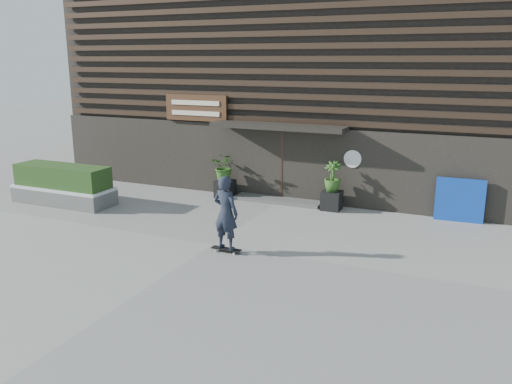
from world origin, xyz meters
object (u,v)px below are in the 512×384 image
at_px(blue_tarp, 460,200).
at_px(skateboarder, 226,213).
at_px(planter_pot_left, 225,189).
at_px(raised_bed, 64,196).
at_px(planter_pot_right, 332,200).

relative_size(blue_tarp, skateboarder, 0.71).
bearing_deg(planter_pot_left, blue_tarp, 2.27).
distance_m(planter_pot_left, skateboarder, 5.40).
bearing_deg(blue_tarp, raised_bed, -168.09).
relative_size(raised_bed, blue_tarp, 2.54).
xyz_separation_m(planter_pot_left, skateboarder, (2.46, -4.76, 0.71)).
bearing_deg(planter_pot_left, raised_bed, -147.98).
height_order(raised_bed, skateboarder, skateboarder).
distance_m(raised_bed, skateboarder, 7.31).
height_order(planter_pot_right, blue_tarp, blue_tarp).
height_order(raised_bed, blue_tarp, blue_tarp).
height_order(planter_pot_left, planter_pot_right, same).
xyz_separation_m(planter_pot_left, planter_pot_right, (3.80, 0.00, 0.00)).
bearing_deg(planter_pot_right, skateboarder, -105.72).
xyz_separation_m(planter_pot_right, blue_tarp, (3.77, 0.30, 0.35)).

